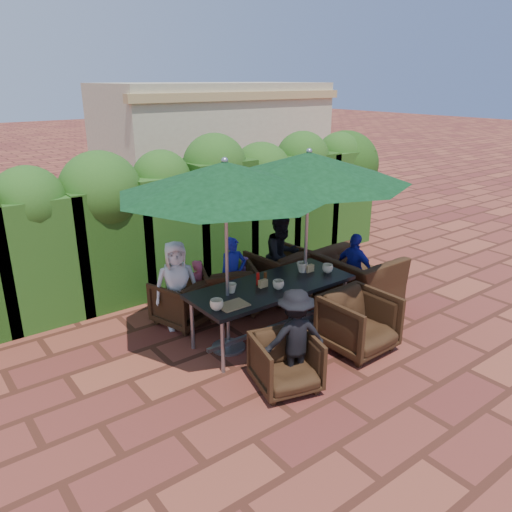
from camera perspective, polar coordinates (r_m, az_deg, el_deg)
ground at (r=7.11m, az=2.43°, el=-8.03°), size 80.00×80.00×0.00m
dining_table at (r=6.58m, az=1.82°, el=-3.90°), size 2.23×0.90×0.75m
umbrella_left at (r=5.81m, az=-3.55°, el=8.81°), size 2.57×2.57×2.46m
umbrella_right at (r=6.60m, az=6.04°, el=10.05°), size 2.66×2.66×2.46m
chair_far_left at (r=7.14m, az=-8.38°, el=-4.89°), size 0.87×0.84×0.73m
chair_far_mid at (r=7.41m, az=-3.20°, el=-3.44°), size 1.00×0.97×0.80m
chair_far_right at (r=7.93m, az=2.65°, el=-1.64°), size 0.90×0.85×0.85m
chair_near_left at (r=5.67m, az=3.43°, el=-11.81°), size 0.82×0.79×0.69m
chair_near_right at (r=6.50m, az=11.68°, el=-7.17°), size 0.82×0.77×0.83m
chair_end_right at (r=7.83m, az=11.47°, el=-1.59°), size 0.77×1.19×1.04m
adult_far_left at (r=6.95m, az=-9.07°, el=-3.27°), size 0.70×0.54×1.25m
adult_far_mid at (r=7.40m, az=-2.61°, el=-2.09°), size 0.46×0.40×1.13m
adult_far_right at (r=7.77m, az=3.00°, el=-0.08°), size 0.68×0.45×1.37m
adult_near_left at (r=5.66m, az=4.47°, el=-9.23°), size 0.80×0.56×1.14m
adult_end_right at (r=7.73m, az=11.17°, el=-1.51°), size 0.42×0.70×1.12m
child_left at (r=7.26m, az=-6.45°, el=-3.77°), size 0.39×0.36×0.87m
child_right at (r=7.74m, az=-1.12°, el=-2.68°), size 0.29×0.25×0.73m
pedestrian_a at (r=10.66m, az=-6.23°, el=6.74°), size 1.84×1.42×1.89m
pedestrian_b at (r=11.72m, az=-1.95°, el=7.69°), size 0.98×0.80×1.76m
pedestrian_c at (r=12.04m, az=1.25°, el=7.62°), size 1.09×1.00×1.60m
cup_a at (r=5.85m, az=-4.52°, el=-5.57°), size 0.16×0.16×0.13m
cup_b at (r=6.29m, az=-2.82°, el=-3.68°), size 0.13×0.13×0.12m
cup_c at (r=6.40m, az=2.57°, el=-3.29°), size 0.15×0.15×0.12m
cup_d at (r=6.97m, az=5.29°, el=-1.28°), size 0.15×0.15×0.14m
cup_e at (r=7.00m, az=8.18°, el=-1.41°), size 0.15×0.15×0.12m
ketchup_bottle at (r=6.51m, az=0.22°, el=-2.63°), size 0.04×0.04×0.17m
sauce_bottle at (r=6.53m, az=1.07°, el=-2.54°), size 0.04×0.04×0.17m
serving_tray at (r=5.96m, az=-2.65°, el=-5.63°), size 0.35×0.25×0.02m
number_block_left at (r=6.45m, az=0.81°, el=-3.15°), size 0.12×0.06×0.10m
number_block_right at (r=7.00m, az=6.14°, el=-1.41°), size 0.12×0.06×0.10m
hedge_wall at (r=8.37m, az=-8.52°, el=5.73°), size 9.10×1.60×2.46m
building at (r=14.13m, az=-4.79°, el=12.66°), size 6.20×3.08×3.20m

